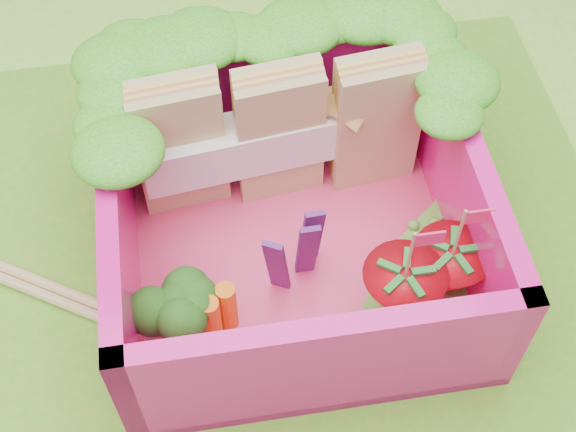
% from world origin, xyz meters
% --- Properties ---
extents(ground, '(14.00, 14.00, 0.00)m').
position_xyz_m(ground, '(0.00, 0.00, 0.00)').
color(ground, '#82D63C').
rests_on(ground, ground).
extents(placemat, '(2.60, 2.60, 0.03)m').
position_xyz_m(placemat, '(0.00, 0.00, 0.01)').
color(placemat, '#57AD27').
rests_on(placemat, ground).
extents(bento_floor, '(1.30, 1.30, 0.05)m').
position_xyz_m(bento_floor, '(0.04, 0.11, 0.06)').
color(bento_floor, '#EA3B71').
rests_on(bento_floor, placemat).
extents(bento_box, '(1.30, 1.30, 0.55)m').
position_xyz_m(bento_box, '(0.04, 0.11, 0.31)').
color(bento_box, '#F9158E').
rests_on(bento_box, placemat).
extents(lettuce_ruffle, '(1.43, 0.76, 0.11)m').
position_xyz_m(lettuce_ruffle, '(0.04, 0.58, 0.64)').
color(lettuce_ruffle, '#368217').
rests_on(lettuce_ruffle, bento_box).
extents(sandwich_stack, '(1.08, 0.29, 0.58)m').
position_xyz_m(sandwich_stack, '(0.04, 0.43, 0.36)').
color(sandwich_stack, tan).
rests_on(sandwich_stack, bento_floor).
extents(broccoli, '(0.33, 0.33, 0.27)m').
position_xyz_m(broccoli, '(-0.40, -0.19, 0.27)').
color(broccoli, '#6FAE54').
rests_on(broccoli, bento_floor).
extents(carrot_sticks, '(0.13, 0.13, 0.25)m').
position_xyz_m(carrot_sticks, '(-0.27, -0.21, 0.20)').
color(carrot_sticks, orange).
rests_on(carrot_sticks, bento_floor).
extents(purple_wedges, '(0.21, 0.14, 0.38)m').
position_xyz_m(purple_wedges, '(0.03, -0.04, 0.27)').
color(purple_wedges, '#521B60').
rests_on(purple_wedges, bento_floor).
extents(strawberry_left, '(0.29, 0.29, 0.53)m').
position_xyz_m(strawberry_left, '(0.35, -0.25, 0.23)').
color(strawberry_left, red).
rests_on(strawberry_left, bento_floor).
extents(strawberry_right, '(0.27, 0.27, 0.51)m').
position_xyz_m(strawberry_right, '(0.54, -0.18, 0.22)').
color(strawberry_right, red).
rests_on(strawberry_right, bento_floor).
extents(snap_peas, '(0.55, 0.66, 0.05)m').
position_xyz_m(snap_peas, '(0.44, -0.12, 0.11)').
color(snap_peas, '#6DB83A').
rests_on(snap_peas, bento_floor).
extents(chopsticks, '(1.91, 1.21, 0.04)m').
position_xyz_m(chopsticks, '(-0.89, 0.07, 0.05)').
color(chopsticks, tan).
rests_on(chopsticks, placemat).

